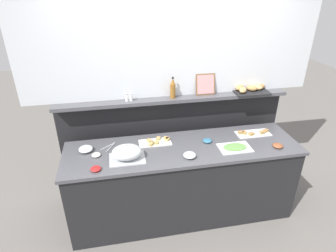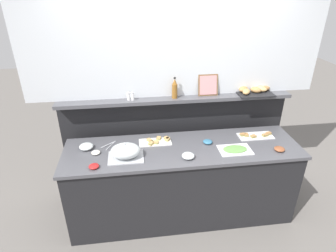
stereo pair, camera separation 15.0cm
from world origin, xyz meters
name	(u,v)px [view 1 (the left image)]	position (x,y,z in m)	size (l,w,h in m)	color
ground_plane	(171,180)	(0.00, 0.60, 0.00)	(12.00, 12.00, 0.00)	slate
buffet_counter	(182,181)	(0.00, 0.00, 0.45)	(2.44, 0.68, 0.89)	black
back_ledge_unit	(173,141)	(0.00, 0.52, 0.67)	(2.62, 0.22, 1.27)	black
upper_wall_panel	(173,34)	(0.00, 0.54, 1.93)	(3.22, 0.08, 1.33)	silver
sandwich_platter_front	(253,133)	(0.83, 0.12, 0.90)	(0.38, 0.17, 0.04)	white
sandwich_platter_rear	(156,142)	(-0.26, 0.14, 0.90)	(0.34, 0.17, 0.04)	white
cold_cuts_platter	(235,147)	(0.51, -0.12, 0.90)	(0.33, 0.22, 0.02)	silver
serving_cloche	(127,153)	(-0.58, -0.11, 0.96)	(0.34, 0.24, 0.17)	#B7BABF
glass_bowl_large	(190,155)	(0.01, -0.19, 0.91)	(0.12, 0.12, 0.05)	silver
glass_bowl_medium	(86,149)	(-0.98, 0.11, 0.92)	(0.14, 0.14, 0.06)	silver
condiment_bowl_red	(278,146)	(0.96, -0.18, 0.91)	(0.11, 0.11, 0.04)	brown
condiment_bowl_dark	(96,169)	(-0.87, -0.24, 0.91)	(0.10, 0.10, 0.03)	red
condiment_bowl_cream	(207,141)	(0.27, 0.06, 0.91)	(0.10, 0.10, 0.03)	teal
condiment_bowl_teal	(96,155)	(-0.88, 0.00, 0.91)	(0.09, 0.09, 0.03)	silver
serving_tongs	(110,147)	(-0.75, 0.15, 0.90)	(0.15, 0.17, 0.01)	#B7BABF
vinegar_bottle_amber	(173,89)	(-0.02, 0.44, 1.37)	(0.06, 0.06, 0.24)	#8E5B23
salt_shaker	(127,97)	(-0.53, 0.44, 1.31)	(0.03, 0.03, 0.09)	white
pepper_shaker	(131,97)	(-0.48, 0.44, 1.31)	(0.03, 0.03, 0.09)	white
bread_basket	(251,88)	(0.92, 0.46, 1.30)	(0.41, 0.26, 0.08)	black
framed_picture	(205,84)	(0.36, 0.48, 1.38)	(0.22, 0.06, 0.24)	brown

